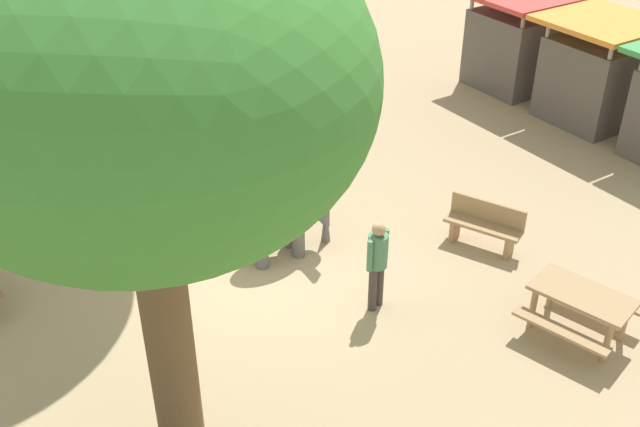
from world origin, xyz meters
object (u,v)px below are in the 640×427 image
at_px(elephant, 285,216).
at_px(person_handler, 377,259).
at_px(market_stall_orange, 594,76).
at_px(wooden_bench, 485,224).
at_px(picnic_table_near, 581,303).
at_px(shade_tree_secondary, 132,77).
at_px(market_stall_red, 514,46).

relative_size(elephant, person_handler, 1.10).
height_order(person_handler, market_stall_orange, market_stall_orange).
relative_size(wooden_bench, market_stall_orange, 0.57).
bearing_deg(market_stall_orange, person_handler, -70.76).
xyz_separation_m(person_handler, wooden_bench, (-0.37, 2.72, -0.48)).
relative_size(wooden_bench, picnic_table_near, 0.78).
xyz_separation_m(elephant, shade_tree_secondary, (2.83, -3.30, 4.24)).
bearing_deg(wooden_bench, market_stall_orange, -90.88).
xyz_separation_m(person_handler, market_stall_red, (-5.63, 8.68, 0.19)).
height_order(elephant, market_stall_orange, market_stall_orange).
distance_m(elephant, market_stall_red, 9.79).
height_order(shade_tree_secondary, market_stall_orange, shade_tree_secondary).
height_order(person_handler, picnic_table_near, person_handler).
bearing_deg(elephant, person_handler, -73.73).
distance_m(elephant, person_handler, 2.17).
bearing_deg(person_handler, picnic_table_near, -151.52).
bearing_deg(shade_tree_secondary, picnic_table_near, 75.90).
bearing_deg(wooden_bench, person_handler, 72.73).
distance_m(wooden_bench, market_stall_orange, 6.56).
xyz_separation_m(shade_tree_secondary, market_stall_orange, (-3.75, 12.43, -3.89)).
relative_size(elephant, wooden_bench, 1.24).
bearing_deg(picnic_table_near, elephant, 16.09).
height_order(shade_tree_secondary, market_stall_red, shade_tree_secondary).
xyz_separation_m(shade_tree_secondary, market_stall_red, (-6.35, 12.43, -3.89)).
height_order(elephant, market_stall_red, market_stall_red).
bearing_deg(wooden_bench, picnic_table_near, 144.50).
bearing_deg(shade_tree_secondary, elephant, 130.68).
bearing_deg(market_stall_orange, wooden_bench, -65.93).
relative_size(person_handler, wooden_bench, 1.13).
bearing_deg(market_stall_red, market_stall_orange, 0.00).
relative_size(shade_tree_secondary, wooden_bench, 4.82).
distance_m(picnic_table_near, market_stall_red, 10.17).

